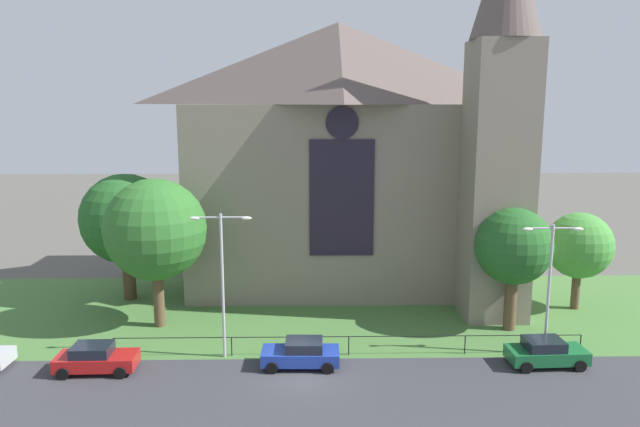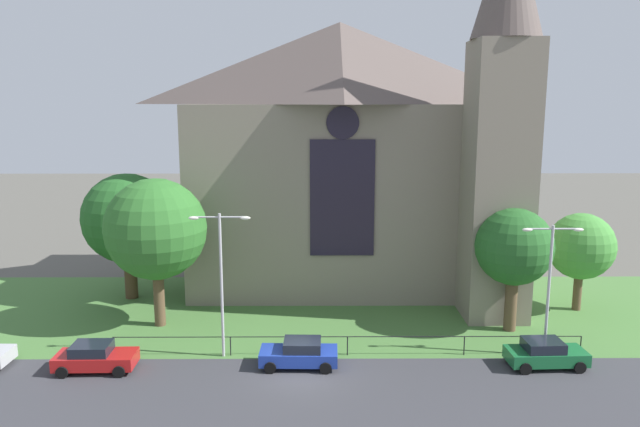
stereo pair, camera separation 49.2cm
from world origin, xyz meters
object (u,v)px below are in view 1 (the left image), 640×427
at_px(tree_right_far, 579,246).
at_px(parked_car_blue, 301,354).
at_px(streetlamp_near, 222,267).
at_px(parked_car_green, 546,352).
at_px(church_building, 348,154).
at_px(streetlamp_far, 550,272).
at_px(parked_car_red, 96,358).
at_px(tree_left_far, 126,219).
at_px(tree_right_near, 514,247).
at_px(tree_left_near, 155,230).

distance_m(tree_right_far, parked_car_blue, 21.30).
height_order(streetlamp_near, parked_car_blue, streetlamp_near).
bearing_deg(parked_car_blue, parked_car_green, -179.05).
xyz_separation_m(church_building, streetlamp_near, (-7.80, -13.87, -5.04)).
bearing_deg(tree_right_far, streetlamp_far, -123.47).
xyz_separation_m(tree_right_far, parked_car_red, (-29.87, -9.47, -3.74)).
bearing_deg(parked_car_red, streetlamp_near, 14.16).
xyz_separation_m(tree_right_far, streetlamp_near, (-23.27, -7.66, 0.75)).
bearing_deg(tree_right_far, parked_car_green, -121.44).
bearing_deg(streetlamp_far, parked_car_green, -109.46).
bearing_deg(parked_car_blue, church_building, -101.39).
bearing_deg(parked_car_red, tree_left_far, 96.81).
bearing_deg(parked_car_green, tree_right_far, 55.93).
relative_size(tree_right_near, parked_car_green, 1.82).
xyz_separation_m(streetlamp_near, parked_car_blue, (4.35, -1.37, -4.49)).
relative_size(parked_car_blue, parked_car_green, 0.99).
distance_m(church_building, tree_left_far, 17.05).
bearing_deg(streetlamp_far, parked_car_red, -175.83).
distance_m(tree_left_near, streetlamp_far, 23.58).
distance_m(tree_left_far, tree_right_near, 26.58).
bearing_deg(parked_car_red, tree_right_far, 16.40).
distance_m(church_building, tree_right_near, 14.74).
bearing_deg(parked_car_red, streetlamp_far, 2.98).
bearing_deg(tree_right_near, streetlamp_far, -78.87).
height_order(streetlamp_near, parked_car_red, streetlamp_near).
xyz_separation_m(tree_left_far, parked_car_red, (1.72, -12.23, -5.16)).
distance_m(church_building, parked_car_green, 20.59).
bearing_deg(tree_left_near, streetlamp_far, -11.94).
height_order(tree_right_near, parked_car_blue, tree_right_near).
distance_m(tree_left_far, streetlamp_far, 28.51).
bearing_deg(tree_left_far, streetlamp_near, -51.41).
distance_m(tree_left_near, parked_car_green, 24.04).
relative_size(church_building, parked_car_blue, 6.13).
distance_m(tree_left_near, tree_right_near, 22.31).
distance_m(tree_right_near, streetlamp_far, 3.98).
relative_size(church_building, parked_car_red, 6.14).
distance_m(tree_right_near, parked_car_blue, 14.84).
xyz_separation_m(streetlamp_far, parked_car_red, (-24.80, -1.81, -4.12)).
xyz_separation_m(church_building, parked_car_blue, (-3.45, -15.24, -9.53)).
distance_m(tree_left_far, streetlamp_near, 13.34).
bearing_deg(tree_right_far, church_building, 158.14).
xyz_separation_m(church_building, streetlamp_far, (10.41, -13.87, -5.41)).
bearing_deg(tree_left_near, parked_car_green, -15.74).
bearing_deg(streetlamp_near, church_building, 60.65).
bearing_deg(parked_car_green, streetlamp_near, 172.61).
bearing_deg(streetlamp_far, church_building, 126.89).
xyz_separation_m(tree_left_near, parked_car_red, (-1.77, -6.68, -5.56)).
bearing_deg(tree_right_near, parked_car_green, -87.39).
bearing_deg(streetlamp_near, tree_right_near, 12.54).
distance_m(streetlamp_near, parked_car_red, 8.18).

